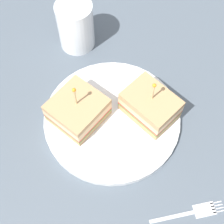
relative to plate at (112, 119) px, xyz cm
name	(u,v)px	position (x,y,z in cm)	size (l,w,h in cm)	color
ground_plane	(112,123)	(0.00, 0.00, -1.68)	(95.05, 95.05, 2.00)	#4C5660
plate	(112,119)	(0.00, 0.00, 0.00)	(25.37, 25.37, 1.36)	white
sandwich_half_front	(150,105)	(-5.89, -3.78, 3.23)	(11.36, 9.94, 9.45)	tan
sandwich_half_back	(78,110)	(5.74, 2.28, 3.05)	(10.59, 10.81, 9.34)	tan
drink_glass	(76,28)	(14.52, -14.43, 3.86)	(7.43, 7.43, 10.33)	beige
fork	(195,212)	(-19.41, 9.91, -0.50)	(10.88, 8.31, 0.35)	silver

